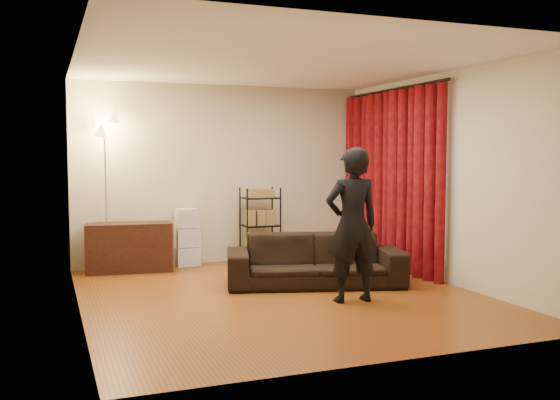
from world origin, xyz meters
name	(u,v)px	position (x,y,z in m)	size (l,w,h in m)	color
floor	(281,295)	(0.00, 0.00, 0.00)	(5.00, 5.00, 0.00)	brown
ceiling	(281,62)	(0.00, 0.00, 2.70)	(5.00, 5.00, 0.00)	white
wall_back	(223,174)	(0.00, 2.50, 1.35)	(5.00, 5.00, 0.00)	beige
wall_front	(395,193)	(0.00, -2.50, 1.35)	(5.00, 5.00, 0.00)	beige
wall_left	(77,184)	(-2.25, 0.00, 1.35)	(5.00, 5.00, 0.00)	beige
wall_right	(445,178)	(2.25, 0.00, 1.35)	(5.00, 5.00, 0.00)	beige
curtain_rod	(393,89)	(2.15, 1.12, 2.58)	(0.04, 0.04, 2.65)	black
curtain	(391,180)	(2.13, 1.12, 1.28)	(0.22, 2.65, 2.55)	maroon
sofa	(315,260)	(0.60, 0.38, 0.32)	(2.20, 0.86, 0.64)	black
person	(352,225)	(0.64, -0.56, 0.86)	(0.63, 0.42, 1.73)	black
media_cabinet	(129,247)	(-1.47, 2.14, 0.34)	(1.18, 0.44, 0.69)	#32170F
storage_boxes	(187,237)	(-0.61, 2.31, 0.43)	(0.34, 0.27, 0.85)	beige
wire_shelf	(260,226)	(0.47, 2.14, 0.58)	(0.52, 0.37, 1.15)	black
floor_lamp	(106,194)	(-1.77, 2.22, 1.10)	(0.40, 0.40, 2.21)	silver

